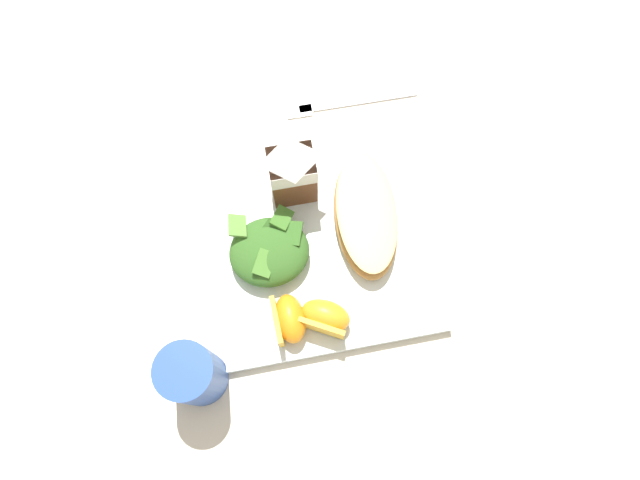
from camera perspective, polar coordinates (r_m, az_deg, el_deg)
The scene contains 9 objects.
ground at distance 0.76m, azimuth -0.00°, elevation -0.61°, with size 3.00×3.00×0.00m, color beige.
white_plate at distance 0.75m, azimuth -0.00°, elevation -0.42°, with size 0.28×0.28×0.02m, color silver.
cheesy_pizza_bread at distance 0.74m, azimuth 4.54°, elevation 2.50°, with size 0.09×0.18×0.04m.
green_salad_pile at distance 0.72m, azimuth -5.02°, elevation -1.13°, with size 0.10×0.10×0.05m.
milk_carton at distance 0.71m, azimuth -2.77°, elevation 6.83°, with size 0.06×0.05×0.11m.
orange_wedge_front at distance 0.70m, azimuth -3.11°, elevation -7.79°, with size 0.04×0.06×0.04m.
orange_wedge_middle at distance 0.70m, azimuth 0.53°, elevation -7.59°, with size 0.07×0.06×0.04m.
metal_fork at distance 0.84m, azimuth 2.06°, elevation 13.38°, with size 0.19×0.02×0.01m.
drinking_blue_cup at distance 0.68m, azimuth -12.43°, elevation -12.87°, with size 0.06×0.06×0.11m, color #284CA3.
Camera 1 is at (-0.04, -0.22, 0.72)m, focal length 32.43 mm.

